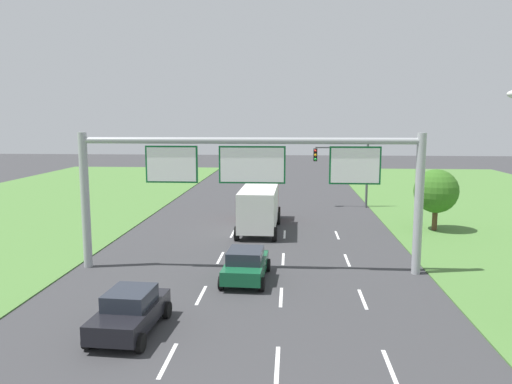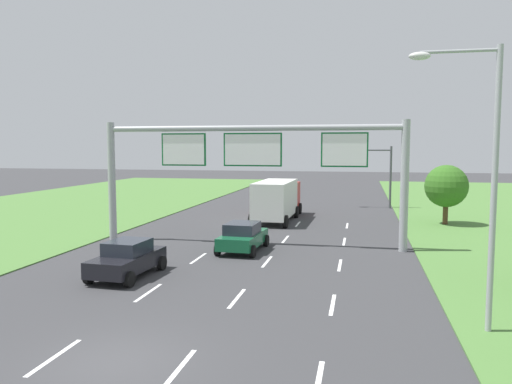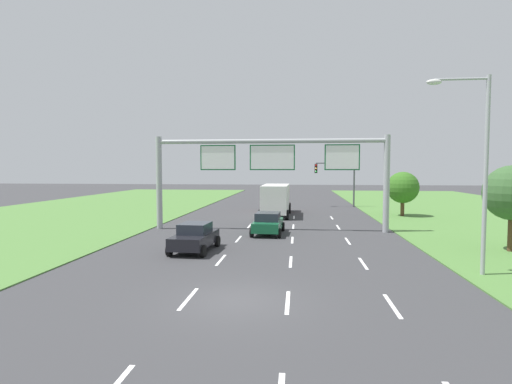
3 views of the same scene
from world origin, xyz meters
TOP-DOWN VIEW (x-y plane):
  - car_near_red at (-3.62, 8.03)m, footprint 2.26×4.10m
  - car_lead_silver at (0.02, 14.20)m, footprint 2.23×4.18m
  - box_truck at (-0.01, 25.61)m, footprint 2.81×8.68m
  - sign_gantry at (0.13, 15.81)m, footprint 17.24×0.44m
  - traffic_light_mast at (6.81, 34.87)m, footprint 4.76×0.49m
  - roadside_tree_far at (12.07, 25.78)m, footprint 3.00×3.00m

SIDE VIEW (x-z plane):
  - car_lead_silver at x=0.02m, z-range 0.01..1.55m
  - car_near_red at x=-3.62m, z-range 0.00..1.57m
  - box_truck at x=-0.01m, z-range 0.15..3.18m
  - roadside_tree_far at x=12.07m, z-range 0.63..4.92m
  - traffic_light_mast at x=6.81m, z-range 1.07..6.67m
  - sign_gantry at x=0.13m, z-range 1.42..8.42m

